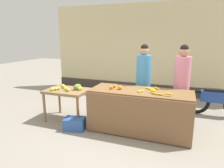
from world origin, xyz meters
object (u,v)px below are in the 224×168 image
at_px(vendor_woman_pink_shirt, 181,86).
at_px(produce_sack, 108,104).
at_px(vendor_woman_blue_shirt, 143,83).
at_px(parked_motorcycle, 217,101).
at_px(produce_crate, 75,124).

distance_m(vendor_woman_pink_shirt, produce_sack, 1.95).
distance_m(vendor_woman_blue_shirt, produce_sack, 1.19).
distance_m(vendor_woman_blue_shirt, vendor_woman_pink_shirt, 0.86).
bearing_deg(parked_motorcycle, produce_crate, -147.30).
xyz_separation_m(vendor_woman_pink_shirt, parked_motorcycle, (0.88, 0.90, -0.52)).
height_order(vendor_woman_blue_shirt, vendor_woman_pink_shirt, same).
bearing_deg(parked_motorcycle, produce_sack, -165.11).
height_order(parked_motorcycle, produce_crate, parked_motorcycle).
distance_m(vendor_woman_pink_shirt, parked_motorcycle, 1.36).
relative_size(produce_crate, produce_sack, 0.96).
distance_m(vendor_woman_blue_shirt, produce_crate, 1.84).
bearing_deg(vendor_woman_pink_shirt, vendor_woman_blue_shirt, 177.37).
bearing_deg(produce_crate, produce_sack, 75.11).
bearing_deg(produce_sack, produce_crate, -104.89).
xyz_separation_m(parked_motorcycle, produce_crate, (-3.01, -1.93, -0.27)).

